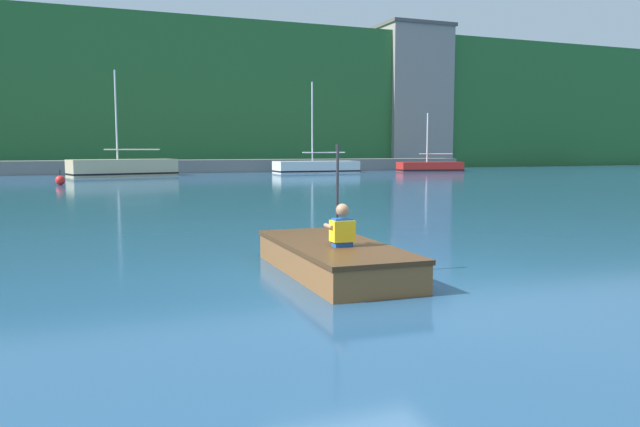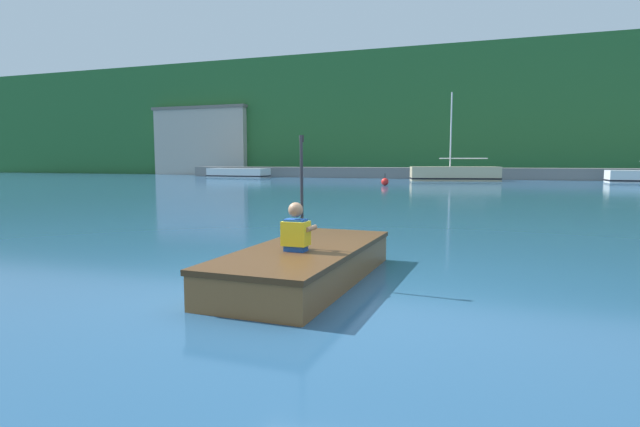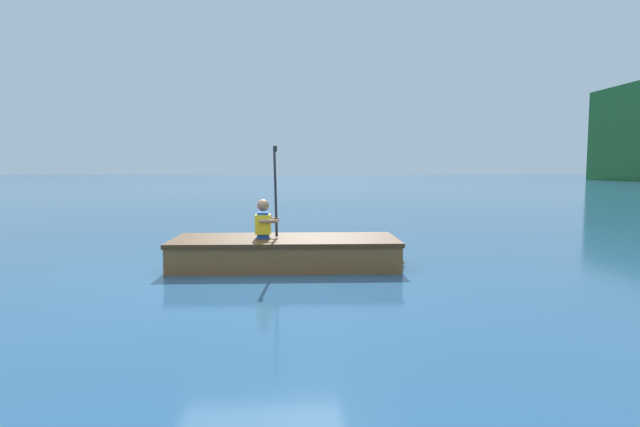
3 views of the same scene
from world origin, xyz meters
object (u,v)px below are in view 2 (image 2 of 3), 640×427
(moored_boat_dock_west_end, at_px, (238,173))
(rowboat_foreground, at_px, (308,261))
(person_paddler, at_px, (296,229))
(channel_buoy, at_px, (385,182))
(moored_boat_dock_center_near, at_px, (454,174))

(moored_boat_dock_west_end, distance_m, rowboat_foreground, 39.06)
(person_paddler, bearing_deg, moored_boat_dock_west_end, 119.31)
(moored_boat_dock_west_end, xyz_separation_m, person_paddler, (19.27, -34.32, 0.30))
(rowboat_foreground, distance_m, channel_buoy, 24.02)
(moored_boat_dock_west_end, xyz_separation_m, rowboat_foreground, (19.28, -33.97, -0.14))
(moored_boat_dock_west_end, relative_size, rowboat_foreground, 1.68)
(moored_boat_dock_west_end, bearing_deg, moored_boat_dock_center_near, -5.06)
(rowboat_foreground, xyz_separation_m, channel_buoy, (-3.96, 23.69, -0.01))
(moored_boat_dock_center_near, relative_size, channel_buoy, 9.23)
(person_paddler, relative_size, channel_buoy, 1.83)
(moored_boat_dock_west_end, distance_m, moored_boat_dock_center_near, 18.76)
(moored_boat_dock_west_end, distance_m, channel_buoy, 18.45)
(moored_boat_dock_west_end, height_order, rowboat_foreground, moored_boat_dock_west_end)
(rowboat_foreground, relative_size, person_paddler, 2.55)
(rowboat_foreground, bearing_deg, moored_boat_dock_west_end, 119.58)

